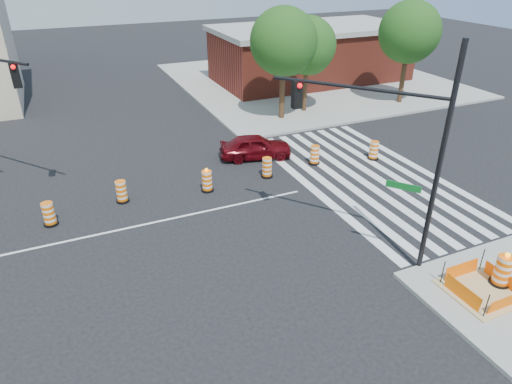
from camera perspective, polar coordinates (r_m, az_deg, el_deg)
ground at (r=19.77m, az=-12.93°, el=-3.80°), size 120.00×120.00×0.00m
sidewalk_ne at (r=41.64m, az=6.70°, el=13.77°), size 22.00×22.00×0.15m
crosswalk_east at (r=23.83m, az=13.58°, el=1.89°), size 6.75×13.50×0.01m
lane_centerline at (r=19.76m, az=-12.93°, el=-3.79°), size 14.00×0.12×0.01m
excavation_pit at (r=17.15m, az=26.34°, el=-10.95°), size 2.20×2.20×0.90m
brick_storefront at (r=41.15m, az=6.88°, el=16.79°), size 16.50×8.50×4.60m
red_coupe at (r=25.08m, az=-0.05°, el=5.70°), size 4.17×2.49×1.33m
signal_pole_se at (r=15.65m, az=16.51°, el=6.80°), size 3.82×4.73×7.86m
pit_drum at (r=17.50m, az=28.44°, el=-8.75°), size 0.67×0.67×1.31m
tree_north_c at (r=30.24m, az=3.50°, el=17.83°), size 4.27×4.27×7.25m
tree_north_d at (r=31.99m, az=6.44°, el=17.38°), size 3.83×3.83×6.52m
tree_north_e at (r=35.42m, az=18.61°, el=18.05°), size 4.29×4.29×7.29m
median_drum_2 at (r=20.78m, az=-24.45°, el=-2.59°), size 0.60×0.60×1.02m
median_drum_3 at (r=21.53m, az=-16.45°, el=-0.02°), size 0.60×0.60×1.02m
median_drum_4 at (r=21.71m, az=-6.14°, el=1.31°), size 0.60×0.60×1.18m
median_drum_5 at (r=22.97m, az=1.38°, el=3.01°), size 0.60×0.60×1.02m
median_drum_6 at (r=24.62m, az=7.34°, el=4.55°), size 0.60×0.60×1.02m
median_drum_7 at (r=25.81m, az=14.49°, el=4.99°), size 0.60×0.60×1.02m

